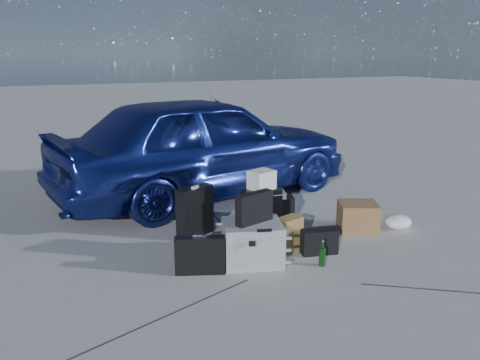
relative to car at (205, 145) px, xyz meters
name	(u,v)px	position (x,y,z in m)	size (l,w,h in m)	color
ground	(295,258)	(0.03, -2.49, -0.75)	(60.00, 60.00, 0.00)	#A9A9A4
car	(205,145)	(0.00, 0.00, 0.00)	(1.77, 4.41, 1.50)	#243398
pelican_case	(252,242)	(-0.42, -2.39, -0.54)	(0.57, 0.47, 0.42)	#989B9D
laptop_bag	(254,208)	(-0.40, -2.38, -0.18)	(0.41, 0.10, 0.31)	black
briefcase	(200,255)	(-0.98, -2.40, -0.57)	(0.47, 0.10, 0.37)	black
suitcase_left	(195,211)	(-0.68, -1.45, -0.46)	(0.44, 0.16, 0.57)	black
suitcase_right	(262,212)	(0.02, -1.74, -0.48)	(0.45, 0.16, 0.54)	black
white_carton	(262,180)	(0.03, -1.73, -0.10)	(0.27, 0.21, 0.21)	silver
duffel_bag	(268,209)	(0.30, -1.39, -0.59)	(0.63, 0.27, 0.32)	black
flat_box_white	(269,194)	(0.31, -1.39, -0.40)	(0.38, 0.29, 0.07)	silver
flat_box_black	(270,189)	(0.32, -1.40, -0.34)	(0.25, 0.18, 0.05)	black
kraft_bag	(289,234)	(0.07, -2.28, -0.57)	(0.27, 0.16, 0.36)	olive
cardboard_box	(358,216)	(1.12, -2.11, -0.59)	(0.44, 0.38, 0.33)	olive
plastic_bag	(398,222)	(1.58, -2.30, -0.66)	(0.32, 0.27, 0.18)	white
messenger_bag	(319,242)	(0.31, -2.50, -0.62)	(0.38, 0.14, 0.26)	black
green_bottle	(322,254)	(0.17, -2.76, -0.62)	(0.06, 0.06, 0.26)	black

